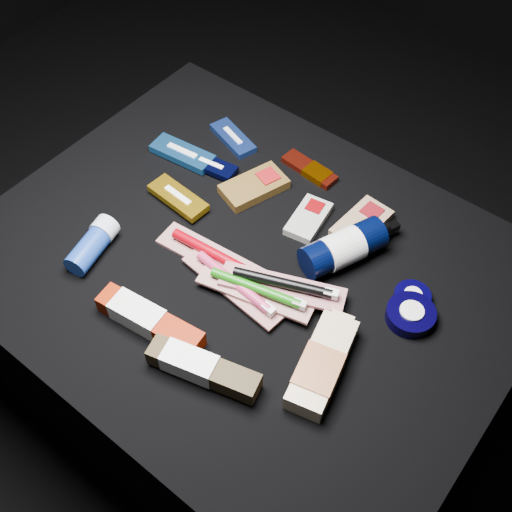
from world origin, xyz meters
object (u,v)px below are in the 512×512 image
Objects in this scene: lotion_bottle at (343,248)px; bodywash_bottle at (321,366)px; toothpaste_carton_red at (146,319)px; deodorant_stick at (93,244)px.

bodywash_bottle is at bearing -42.34° from lotion_bottle.
lotion_bottle reaches higher than toothpaste_carton_red.
deodorant_stick reaches higher than toothpaste_carton_red.
bodywash_bottle is (0.10, -0.21, -0.01)m from lotion_bottle.
lotion_bottle reaches higher than deodorant_stick.
lotion_bottle is 0.24m from bodywash_bottle.
lotion_bottle is at bearing 23.25° from deodorant_stick.
bodywash_bottle is 1.58× the size of deodorant_stick.
toothpaste_carton_red is at bearing -96.80° from lotion_bottle.
lotion_bottle is at bearing 53.81° from toothpaste_carton_red.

